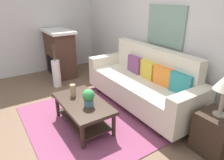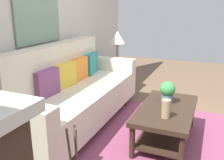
{
  "view_description": "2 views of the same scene",
  "coord_description": "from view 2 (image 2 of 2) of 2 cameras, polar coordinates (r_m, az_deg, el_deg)",
  "views": [
    {
      "loc": [
        2.61,
        -0.76,
        1.96
      ],
      "look_at": [
        0.02,
        0.94,
        0.65
      ],
      "focal_mm": 32.88,
      "sensor_mm": 36.0,
      "label": 1
    },
    {
      "loc": [
        -2.61,
        -0.05,
        1.54
      ],
      "look_at": [
        0.21,
        1.13,
        0.63
      ],
      "focal_mm": 39.62,
      "sensor_mm": 36.0,
      "label": 2
    }
  ],
  "objects": [
    {
      "name": "ground_plane",
      "position": [
        3.03,
        19.08,
        -14.94
      ],
      "size": [
        9.73,
        9.73,
        0.0
      ],
      "primitive_type": "plane",
      "color": "brown"
    },
    {
      "name": "wall_back",
      "position": [
        3.42,
        -17.71,
        12.61
      ],
      "size": [
        5.73,
        0.1,
        2.7
      ],
      "primitive_type": "cube",
      "color": "silver",
      "rests_on": "ground_plane"
    },
    {
      "name": "area_rug",
      "position": [
        3.08,
        9.54,
        -13.55
      ],
      "size": [
        2.23,
        1.89,
        0.01
      ],
      "primitive_type": "cube",
      "color": "#843D5B",
      "rests_on": "ground_plane"
    },
    {
      "name": "couch",
      "position": [
        3.3,
        -8.94,
        -3.26
      ],
      "size": [
        2.39,
        0.84,
        1.08
      ],
      "color": "beige",
      "rests_on": "ground_plane"
    },
    {
      "name": "throw_pillow_plum",
      "position": [
        3.0,
        -14.93,
        -0.67
      ],
      "size": [
        0.37,
        0.15,
        0.32
      ],
      "primitive_type": "cube",
      "rotation": [
        0.0,
        0.0,
        -0.07
      ],
      "color": "#7A4270",
      "rests_on": "couch"
    },
    {
      "name": "throw_pillow_mustard",
      "position": [
        3.29,
        -10.98,
        1.11
      ],
      "size": [
        0.37,
        0.17,
        0.32
      ],
      "primitive_type": "cube",
      "rotation": [
        0.0,
        0.0,
        -0.15
      ],
      "color": "gold",
      "rests_on": "couch"
    },
    {
      "name": "throw_pillow_orange",
      "position": [
        3.6,
        -7.69,
        2.59
      ],
      "size": [
        0.36,
        0.13,
        0.32
      ],
      "primitive_type": "cube",
      "rotation": [
        0.0,
        0.0,
        0.03
      ],
      "color": "orange",
      "rests_on": "couch"
    },
    {
      "name": "throw_pillow_teal",
      "position": [
        3.92,
        -4.93,
        3.82
      ],
      "size": [
        0.37,
        0.16,
        0.32
      ],
      "primitive_type": "cube",
      "rotation": [
        0.0,
        0.0,
        0.13
      ],
      "color": "teal",
      "rests_on": "couch"
    },
    {
      "name": "coffee_table",
      "position": [
        2.96,
        12.37,
        -8.29
      ],
      "size": [
        1.1,
        0.6,
        0.43
      ],
      "color": "#332319",
      "rests_on": "ground_plane"
    },
    {
      "name": "tabletop_vase",
      "position": [
        2.62,
        12.34,
        -6.5
      ],
      "size": [
        0.09,
        0.09,
        0.2
      ],
      "primitive_type": "cylinder",
      "color": "tan",
      "rests_on": "coffee_table"
    },
    {
      "name": "potted_plant_tabletop",
      "position": [
        3.01,
        12.7,
        -2.59
      ],
      "size": [
        0.18,
        0.18,
        0.26
      ],
      "color": "slate",
      "rests_on": "coffee_table"
    },
    {
      "name": "side_table",
      "position": [
        4.61,
        1.23,
        0.67
      ],
      "size": [
        0.44,
        0.44,
        0.56
      ],
      "primitive_type": "cube",
      "color": "#332319",
      "rests_on": "ground_plane"
    },
    {
      "name": "table_lamp",
      "position": [
        4.47,
        1.29,
        9.52
      ],
      "size": [
        0.28,
        0.28,
        0.57
      ],
      "color": "gray",
      "rests_on": "side_table"
    },
    {
      "name": "floor_vase_branch_a",
      "position": [
        1.36,
        -8.16,
        -17.1
      ],
      "size": [
        0.03,
        0.04,
        0.36
      ],
      "primitive_type": "cylinder",
      "rotation": [
        -0.07,
        0.06,
        0.0
      ],
      "color": "brown",
      "rests_on": "floor_vase"
    },
    {
      "name": "floor_vase_branch_b",
      "position": [
        1.34,
        -9.5,
        -17.54
      ],
      "size": [
        0.04,
        0.02,
        0.36
      ],
      "primitive_type": "cylinder",
      "rotation": [
        -0.03,
        -0.08,
        0.0
      ],
      "color": "brown",
      "rests_on": "floor_vase"
    },
    {
      "name": "framed_painting",
      "position": [
        3.38,
        -16.68,
        14.12
      ],
      "size": [
        0.85,
        0.03,
        0.71
      ],
      "primitive_type": "cube",
      "color": "gray"
    }
  ]
}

